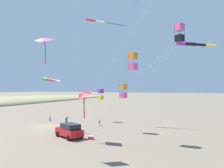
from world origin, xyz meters
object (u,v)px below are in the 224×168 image
at_px(parked_car, 69,130).
at_px(kite_windsock_purple_drifting, 99,22).
at_px(kite_box_long_streamer_left, 179,33).
at_px(kite_windsock_yellow_midlevel, 50,80).
at_px(kite_windsock_white_trailing, 190,44).
at_px(person_adult_flyer, 66,121).
at_px(person_child_green_jacket, 50,117).
at_px(kite_delta_black_fish_shape, 84,95).
at_px(kite_box_rainbow_low_near, 123,91).
at_px(kite_delta_red_high_left, 44,40).
at_px(kite_box_small_distant, 133,61).
at_px(kite_box_blue_topmost, 101,94).
at_px(cooler_box, 91,138).
at_px(person_child_grey_jacket, 100,122).

height_order(parked_car, kite_windsock_purple_drifting, kite_windsock_purple_drifting).
height_order(kite_box_long_streamer_left, kite_windsock_yellow_midlevel, kite_box_long_streamer_left).
bearing_deg(kite_windsock_white_trailing, person_adult_flyer, -176.44).
bearing_deg(kite_box_long_streamer_left, person_child_green_jacket, 153.82).
bearing_deg(kite_windsock_white_trailing, kite_windsock_yellow_midlevel, -167.37).
bearing_deg(kite_windsock_yellow_midlevel, kite_delta_black_fish_shape, -21.66).
height_order(kite_box_rainbow_low_near, kite_windsock_white_trailing, kite_windsock_white_trailing).
xyz_separation_m(parked_car, person_child_green_jacket, (-11.89, 9.63, -0.13)).
distance_m(parked_car, kite_windsock_purple_drifting, 21.32).
bearing_deg(kite_delta_red_high_left, parked_car, 105.51).
xyz_separation_m(kite_box_long_streamer_left, kite_box_small_distant, (-6.04, 4.89, -1.57)).
bearing_deg(kite_delta_red_high_left, kite_windsock_yellow_midlevel, 129.44).
relative_size(person_adult_flyer, kite_box_blue_topmost, 0.22).
bearing_deg(person_child_green_jacket, kite_delta_black_fish_shape, -35.60).
bearing_deg(kite_box_rainbow_low_near, kite_box_long_streamer_left, -46.33).
bearing_deg(kite_delta_black_fish_shape, cooler_box, 76.90).
height_order(person_child_green_jacket, kite_delta_black_fish_shape, kite_delta_black_fish_shape).
xyz_separation_m(cooler_box, person_adult_flyer, (-7.96, 5.35, 0.76)).
height_order(kite_delta_black_fish_shape, kite_delta_red_high_left, kite_delta_red_high_left).
distance_m(person_child_green_jacket, person_child_grey_jacket, 11.51).
height_order(person_child_grey_jacket, kite_delta_black_fish_shape, kite_delta_black_fish_shape).
relative_size(kite_box_long_streamer_left, kite_box_rainbow_low_near, 1.08).
distance_m(person_adult_flyer, kite_delta_red_high_left, 17.46).
xyz_separation_m(person_child_green_jacket, kite_delta_red_high_left, (13.73, -16.25, 10.41)).
bearing_deg(person_adult_flyer, kite_delta_black_fish_shape, -40.83).
xyz_separation_m(person_child_grey_jacket, kite_delta_red_high_left, (2.24, -15.68, 10.61)).
bearing_deg(kite_delta_red_high_left, kite_delta_black_fish_shape, 81.22).
relative_size(cooler_box, kite_box_small_distant, 0.05).
height_order(person_child_green_jacket, kite_box_rainbow_low_near, kite_box_rainbow_low_near).
distance_m(kite_delta_black_fish_shape, kite_delta_red_high_left, 8.10).
bearing_deg(parked_car, cooler_box, 8.06).
bearing_deg(kite_box_small_distant, parked_car, -168.49).
bearing_deg(kite_box_blue_topmost, parked_car, -79.19).
relative_size(kite_box_blue_topmost, kite_windsock_yellow_midlevel, 1.00).
bearing_deg(kite_windsock_yellow_midlevel, cooler_box, -13.36).
bearing_deg(person_child_green_jacket, person_adult_flyer, -28.93).
xyz_separation_m(person_adult_flyer, kite_delta_red_high_left, (6.77, -12.40, 10.26)).
bearing_deg(person_adult_flyer, cooler_box, -33.93).
relative_size(person_child_green_jacket, kite_windsock_yellow_midlevel, 0.18).
relative_size(kite_box_long_streamer_left, kite_windsock_purple_drifting, 0.61).
xyz_separation_m(person_child_grey_jacket, kite_box_rainbow_low_near, (5.45, -2.66, 5.46)).
height_order(cooler_box, person_child_grey_jacket, person_child_grey_jacket).
xyz_separation_m(kite_box_blue_topmost, kite_windsock_yellow_midlevel, (-3.06, -11.10, 2.50)).
bearing_deg(kite_box_small_distant, kite_box_blue_topmost, 132.18).
height_order(parked_car, kite_box_small_distant, kite_box_small_distant).
bearing_deg(kite_box_long_streamer_left, kite_windsock_white_trailing, 89.08).
bearing_deg(kite_delta_black_fish_shape, person_adult_flyer, 139.17).
distance_m(kite_box_blue_topmost, kite_box_small_distant, 16.70).
xyz_separation_m(kite_box_blue_topmost, kite_box_rainbow_low_near, (7.65, -7.19, 0.78)).
bearing_deg(kite_box_long_streamer_left, kite_windsock_yellow_midlevel, 163.98).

